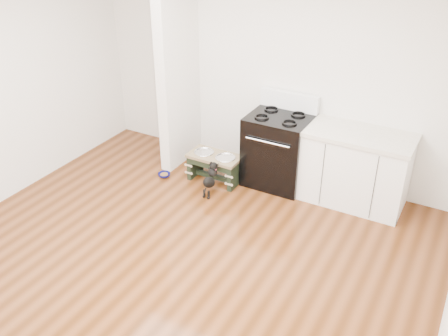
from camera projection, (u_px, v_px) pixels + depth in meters
ground at (166, 272)px, 4.96m from camera, size 5.00×5.00×0.00m
room_shell at (155, 123)px, 4.17m from camera, size 5.00×5.00×5.00m
partition_wall at (178, 66)px, 6.40m from camera, size 0.15×0.80×2.70m
oven_range at (278, 149)px, 6.27m from camera, size 0.76×0.69×1.14m
cabinet_run at (355, 168)px, 5.89m from camera, size 1.24×0.64×0.91m
dog_feeder at (214, 163)px, 6.40m from camera, size 0.68×0.36×0.39m
puppy at (210, 178)px, 6.13m from camera, size 0.12×0.35×0.41m
floor_bowl at (164, 175)px, 6.60m from camera, size 0.19×0.19×0.05m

